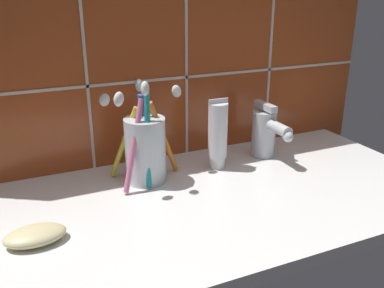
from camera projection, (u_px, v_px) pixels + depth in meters
sink_counter at (223, 199)px, 69.12cm from camera, size 73.89×38.67×2.00cm
tile_wall_backsplash at (175, 48)px, 78.16cm from camera, size 83.89×1.72×45.33cm
toothbrush_cup at (145, 147)px, 71.21cm from camera, size 14.47×10.15×18.14cm
toothpaste_tube at (218, 134)px, 76.38cm from camera, size 3.66×3.49×12.95cm
sink_faucet at (266, 132)px, 81.72cm from camera, size 4.62×11.48×10.54cm
soap_bar at (35, 235)px, 55.49cm from camera, size 7.96×5.09×2.07cm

